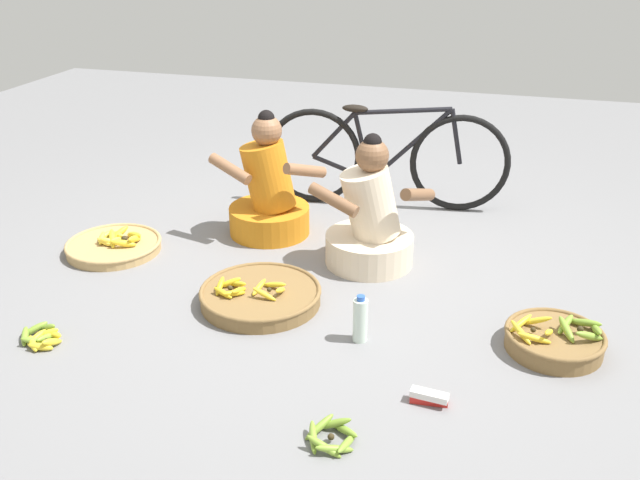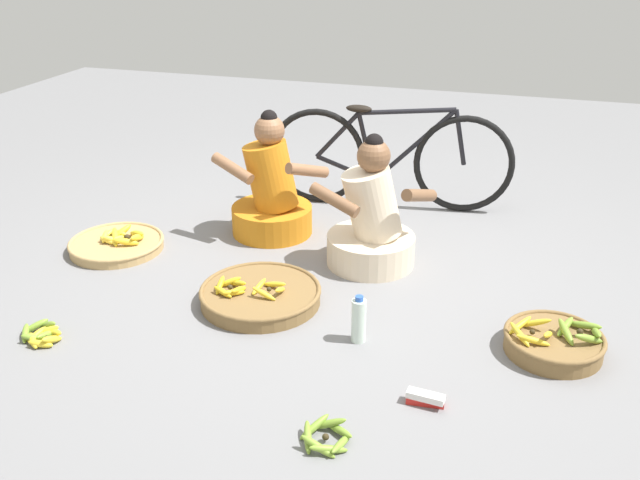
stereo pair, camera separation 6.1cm
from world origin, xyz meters
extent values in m
plane|color=slate|center=(0.00, 0.00, 0.00)|extent=(10.00, 10.00, 0.00)
cylinder|color=beige|center=(0.16, 0.30, 0.09)|extent=(0.52, 0.52, 0.18)
cylinder|color=beige|center=(0.16, 0.30, 0.38)|extent=(0.45, 0.40, 0.45)
sphere|color=brown|center=(0.16, 0.30, 0.67)|extent=(0.19, 0.19, 0.19)
sphere|color=black|center=(0.16, 0.30, 0.74)|extent=(0.10, 0.10, 0.10)
cylinder|color=brown|center=(-0.01, 0.10, 0.46)|extent=(0.31, 0.15, 0.16)
cylinder|color=brown|center=(0.43, 0.30, 0.46)|extent=(0.17, 0.31, 0.16)
cylinder|color=orange|center=(-0.56, 0.55, 0.09)|extent=(0.52, 0.52, 0.18)
cylinder|color=orange|center=(-0.56, 0.55, 0.39)|extent=(0.39, 0.33, 0.46)
sphere|color=#8C6042|center=(-0.56, 0.55, 0.69)|extent=(0.19, 0.19, 0.19)
sphere|color=black|center=(-0.56, 0.55, 0.76)|extent=(0.10, 0.10, 0.10)
cylinder|color=#8C6042|center=(-0.74, 0.39, 0.47)|extent=(0.31, 0.16, 0.16)
cylinder|color=#8C6042|center=(-0.29, 0.49, 0.47)|extent=(0.23, 0.30, 0.16)
torus|color=black|center=(-0.44, 1.16, 0.34)|extent=(0.68, 0.13, 0.68)
torus|color=black|center=(0.57, 1.28, 0.34)|extent=(0.68, 0.13, 0.68)
cylinder|color=black|center=(0.23, 1.24, 0.45)|extent=(0.55, 0.10, 0.55)
cylinder|color=black|center=(-0.09, 1.20, 0.43)|extent=(0.15, 0.05, 0.49)
cylinder|color=black|center=(0.17, 1.23, 0.69)|extent=(0.65, 0.11, 0.08)
cylinder|color=black|center=(-0.24, 1.18, 0.27)|extent=(0.42, 0.08, 0.18)
cylinder|color=black|center=(-0.30, 1.17, 0.50)|extent=(0.32, 0.07, 0.35)
cylinder|color=black|center=(0.53, 1.28, 0.53)|extent=(0.11, 0.05, 0.38)
ellipsoid|color=black|center=(-0.15, 1.19, 0.70)|extent=(0.18, 0.08, 0.05)
cylinder|color=brown|center=(-0.29, -0.33, 0.04)|extent=(0.64, 0.64, 0.08)
torus|color=brown|center=(-0.29, -0.33, 0.08)|extent=(0.65, 0.65, 0.02)
ellipsoid|color=yellow|center=(-0.17, -0.35, 0.11)|extent=(0.03, 0.14, 0.08)
ellipsoid|color=yellow|center=(-0.23, -0.29, 0.10)|extent=(0.14, 0.05, 0.06)
ellipsoid|color=yellow|center=(-0.30, -0.34, 0.10)|extent=(0.05, 0.14, 0.06)
ellipsoid|color=yellow|center=(-0.24, -0.41, 0.10)|extent=(0.14, 0.04, 0.08)
sphere|color=#382D19|center=(-0.23, -0.35, 0.10)|extent=(0.03, 0.03, 0.03)
ellipsoid|color=gold|center=(-0.38, -0.40, 0.10)|extent=(0.05, 0.13, 0.06)
ellipsoid|color=gold|center=(-0.42, -0.34, 0.10)|extent=(0.13, 0.07, 0.06)
ellipsoid|color=gold|center=(-0.46, -0.34, 0.10)|extent=(0.13, 0.08, 0.07)
ellipsoid|color=gold|center=(-0.49, -0.40, 0.11)|extent=(0.04, 0.13, 0.08)
ellipsoid|color=gold|center=(-0.46, -0.45, 0.10)|extent=(0.13, 0.07, 0.05)
ellipsoid|color=gold|center=(-0.40, -0.43, 0.10)|extent=(0.11, 0.11, 0.05)
sphere|color=#382D19|center=(-0.44, -0.39, 0.10)|extent=(0.03, 0.03, 0.03)
cylinder|color=tan|center=(-1.39, 0.02, 0.03)|extent=(0.57, 0.57, 0.06)
torus|color=tan|center=(-1.39, 0.02, 0.06)|extent=(0.58, 0.58, 0.02)
ellipsoid|color=yellow|center=(-1.25, 0.04, 0.09)|extent=(0.05, 0.16, 0.09)
ellipsoid|color=yellow|center=(-1.29, 0.10, 0.09)|extent=(0.16, 0.11, 0.08)
ellipsoid|color=yellow|center=(-1.38, 0.07, 0.09)|extent=(0.11, 0.15, 0.10)
ellipsoid|color=yellow|center=(-1.38, 0.00, 0.09)|extent=(0.12, 0.15, 0.10)
ellipsoid|color=yellow|center=(-1.29, -0.02, 0.09)|extent=(0.16, 0.10, 0.07)
sphere|color=#382D19|center=(-1.32, 0.04, 0.09)|extent=(0.04, 0.04, 0.04)
ellipsoid|color=yellow|center=(-1.36, 0.02, 0.08)|extent=(0.05, 0.12, 0.06)
ellipsoid|color=yellow|center=(-1.38, 0.07, 0.08)|extent=(0.12, 0.09, 0.07)
ellipsoid|color=yellow|center=(-1.41, 0.08, 0.08)|extent=(0.12, 0.05, 0.07)
ellipsoid|color=yellow|center=(-1.46, 0.04, 0.08)|extent=(0.07, 0.13, 0.07)
ellipsoid|color=yellow|center=(-1.46, 0.01, 0.08)|extent=(0.07, 0.13, 0.07)
ellipsoid|color=yellow|center=(-1.42, -0.02, 0.08)|extent=(0.12, 0.06, 0.05)
ellipsoid|color=yellow|center=(-1.38, -0.02, 0.09)|extent=(0.12, 0.08, 0.07)
sphere|color=#382D19|center=(-1.41, 0.03, 0.08)|extent=(0.03, 0.03, 0.03)
cylinder|color=brown|center=(1.20, -0.36, 0.04)|extent=(0.46, 0.46, 0.09)
torus|color=brown|center=(1.20, -0.36, 0.09)|extent=(0.47, 0.47, 0.02)
ellipsoid|color=olive|center=(1.39, -0.33, 0.12)|extent=(0.05, 0.16, 0.08)
ellipsoid|color=olive|center=(1.34, -0.27, 0.11)|extent=(0.16, 0.09, 0.07)
ellipsoid|color=olive|center=(1.25, -0.30, 0.11)|extent=(0.10, 0.16, 0.06)
ellipsoid|color=olive|center=(1.25, -0.37, 0.12)|extent=(0.10, 0.16, 0.09)
ellipsoid|color=olive|center=(1.35, -0.40, 0.12)|extent=(0.16, 0.11, 0.09)
sphere|color=#382D19|center=(1.31, -0.33, 0.11)|extent=(0.03, 0.03, 0.03)
ellipsoid|color=yellow|center=(1.17, -0.41, 0.12)|extent=(0.07, 0.16, 0.09)
ellipsoid|color=yellow|center=(1.11, -0.32, 0.12)|extent=(0.16, 0.05, 0.09)
ellipsoid|color=yellow|center=(1.04, -0.35, 0.11)|extent=(0.12, 0.15, 0.07)
ellipsoid|color=yellow|center=(1.05, -0.44, 0.11)|extent=(0.12, 0.14, 0.07)
ellipsoid|color=yellow|center=(1.11, -0.47, 0.11)|extent=(0.16, 0.04, 0.06)
sphere|color=#382D19|center=(1.10, -0.40, 0.11)|extent=(0.03, 0.03, 0.03)
ellipsoid|color=yellow|center=(-1.10, -1.01, 0.03)|extent=(0.06, 0.13, 0.08)
ellipsoid|color=yellow|center=(-1.14, -0.95, 0.03)|extent=(0.13, 0.07, 0.06)
ellipsoid|color=yellow|center=(-1.17, -0.95, 0.03)|extent=(0.13, 0.08, 0.07)
ellipsoid|color=yellow|center=(-1.20, -0.99, 0.02)|extent=(0.06, 0.13, 0.06)
ellipsoid|color=yellow|center=(-1.19, -1.04, 0.02)|extent=(0.11, 0.11, 0.06)
ellipsoid|color=yellow|center=(-1.14, -1.05, 0.02)|extent=(0.13, 0.07, 0.05)
sphere|color=#382D19|center=(-1.15, -1.00, 0.03)|extent=(0.03, 0.03, 0.03)
ellipsoid|color=olive|center=(-1.15, -0.97, 0.03)|extent=(0.05, 0.14, 0.07)
ellipsoid|color=olive|center=(-1.20, -0.91, 0.03)|extent=(0.14, 0.06, 0.09)
ellipsoid|color=olive|center=(-1.26, -0.93, 0.03)|extent=(0.12, 0.12, 0.07)
ellipsoid|color=olive|center=(-1.26, -1.00, 0.03)|extent=(0.10, 0.13, 0.06)
ellipsoid|color=olive|center=(-1.19, -1.02, 0.03)|extent=(0.14, 0.08, 0.07)
sphere|color=#382D19|center=(-1.21, -0.97, 0.03)|extent=(0.03, 0.03, 0.03)
ellipsoid|color=olive|center=(0.42, -1.30, 0.02)|extent=(0.06, 0.16, 0.06)
ellipsoid|color=olive|center=(0.39, -1.22, 0.02)|extent=(0.15, 0.11, 0.06)
ellipsoid|color=olive|center=(0.35, -1.21, 0.03)|extent=(0.16, 0.05, 0.09)
ellipsoid|color=olive|center=(0.30, -1.24, 0.03)|extent=(0.11, 0.15, 0.08)
ellipsoid|color=olive|center=(0.29, -1.31, 0.03)|extent=(0.08, 0.16, 0.07)
ellipsoid|color=olive|center=(0.35, -1.35, 0.03)|extent=(0.16, 0.05, 0.08)
ellipsoid|color=olive|center=(0.39, -1.34, 0.03)|extent=(0.16, 0.10, 0.06)
sphere|color=#382D19|center=(0.36, -1.28, 0.03)|extent=(0.03, 0.03, 0.03)
cylinder|color=silver|center=(0.30, -0.54, 0.11)|extent=(0.07, 0.07, 0.22)
cylinder|color=#2D59B7|center=(0.30, -0.54, 0.23)|extent=(0.04, 0.04, 0.02)
cube|color=red|center=(0.69, -0.93, 0.01)|extent=(0.16, 0.06, 0.03)
cube|color=white|center=(0.69, -0.94, 0.04)|extent=(0.16, 0.07, 0.03)
camera|label=1|loc=(0.91, -3.37, 1.87)|focal=39.19mm
camera|label=2|loc=(0.97, -3.35, 1.87)|focal=39.19mm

